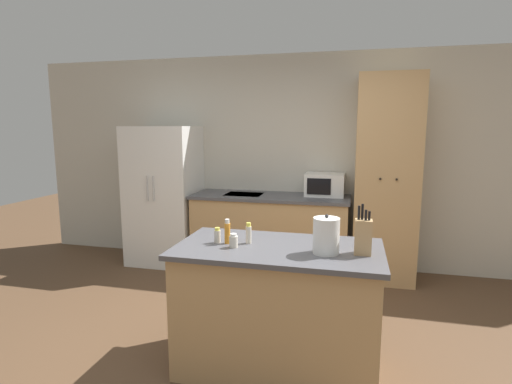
# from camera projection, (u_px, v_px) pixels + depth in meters

# --- Properties ---
(ground_plane) EXTENTS (14.00, 14.00, 0.00)m
(ground_plane) POSITION_uv_depth(u_px,v_px,m) (261.00, 365.00, 2.92)
(ground_plane) COLOR brown
(wall_back) EXTENTS (7.20, 0.06, 2.60)m
(wall_back) POSITION_uv_depth(u_px,v_px,m) (303.00, 162.00, 4.95)
(wall_back) COLOR beige
(wall_back) RESTS_ON ground_plane
(refrigerator) EXTENTS (0.84, 0.69, 1.74)m
(refrigerator) POSITION_uv_depth(u_px,v_px,m) (164.00, 195.00, 5.07)
(refrigerator) COLOR white
(refrigerator) RESTS_ON ground_plane
(back_counter) EXTENTS (1.87, 0.67, 0.92)m
(back_counter) POSITION_uv_depth(u_px,v_px,m) (270.00, 232.00, 4.83)
(back_counter) COLOR tan
(back_counter) RESTS_ON ground_plane
(pantry_cabinet) EXTENTS (0.68, 0.60, 2.28)m
(pantry_cabinet) POSITION_uv_depth(u_px,v_px,m) (386.00, 180.00, 4.44)
(pantry_cabinet) COLOR tan
(pantry_cabinet) RESTS_ON ground_plane
(kitchen_island) EXTENTS (1.42, 0.77, 0.90)m
(kitchen_island) POSITION_uv_depth(u_px,v_px,m) (278.00, 307.00, 2.83)
(kitchen_island) COLOR tan
(kitchen_island) RESTS_ON ground_plane
(microwave) EXTENTS (0.45, 0.36, 0.27)m
(microwave) POSITION_uv_depth(u_px,v_px,m) (325.00, 185.00, 4.71)
(microwave) COLOR white
(microwave) RESTS_ON back_counter
(knife_block) EXTENTS (0.11, 0.09, 0.33)m
(knife_block) POSITION_uv_depth(u_px,v_px,m) (363.00, 236.00, 2.57)
(knife_block) COLOR tan
(knife_block) RESTS_ON kitchen_island
(spice_bottle_tall_dark) EXTENTS (0.06, 0.06, 0.10)m
(spice_bottle_tall_dark) POSITION_uv_depth(u_px,v_px,m) (234.00, 241.00, 2.73)
(spice_bottle_tall_dark) COLOR beige
(spice_bottle_tall_dark) RESTS_ON kitchen_island
(spice_bottle_short_red) EXTENTS (0.04, 0.04, 0.15)m
(spice_bottle_short_red) POSITION_uv_depth(u_px,v_px,m) (249.00, 234.00, 2.83)
(spice_bottle_short_red) COLOR beige
(spice_bottle_short_red) RESTS_ON kitchen_island
(spice_bottle_amber_oil) EXTENTS (0.05, 0.05, 0.11)m
(spice_bottle_amber_oil) POSITION_uv_depth(u_px,v_px,m) (217.00, 236.00, 2.84)
(spice_bottle_amber_oil) COLOR beige
(spice_bottle_amber_oil) RESTS_ON kitchen_island
(spice_bottle_green_herb) EXTENTS (0.04, 0.04, 0.18)m
(spice_bottle_green_herb) POSITION_uv_depth(u_px,v_px,m) (227.00, 232.00, 2.82)
(spice_bottle_green_herb) COLOR orange
(spice_bottle_green_herb) RESTS_ON kitchen_island
(kettle) EXTENTS (0.17, 0.17, 0.26)m
(kettle) POSITION_uv_depth(u_px,v_px,m) (326.00, 236.00, 2.59)
(kettle) COLOR white
(kettle) RESTS_ON kitchen_island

